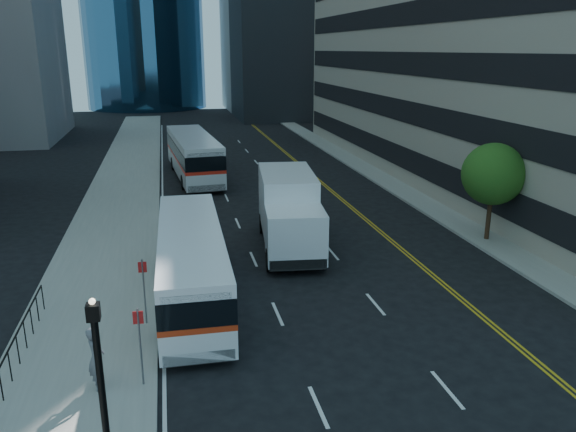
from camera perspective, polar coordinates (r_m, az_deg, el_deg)
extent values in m
plane|color=black|center=(21.17, 9.54, -11.24)|extent=(160.00, 160.00, 0.00)
cube|color=gray|center=(43.52, -16.20, 3.03)|extent=(5.00, 90.00, 0.15)
cube|color=gray|center=(46.35, 8.62, 4.31)|extent=(2.00, 90.00, 0.15)
cylinder|color=#332114|center=(31.27, 19.69, -0.27)|extent=(0.24, 0.24, 2.20)
sphere|color=#154B15|center=(30.70, 20.13, 4.02)|extent=(3.20, 3.20, 3.20)
cylinder|color=black|center=(13.70, -18.24, -17.83)|extent=(0.16, 0.16, 4.20)
cube|color=black|center=(12.58, -19.18, -9.19)|extent=(0.28, 0.28, 0.36)
cube|color=white|center=(23.24, -9.69, -6.31)|extent=(2.64, 11.38, 1.04)
cube|color=red|center=(23.01, -9.77, -4.90)|extent=(2.66, 11.40, 0.21)
cube|color=black|center=(22.82, -9.83, -3.69)|extent=(2.66, 11.40, 0.85)
cube|color=white|center=(22.59, -9.92, -2.00)|extent=(2.64, 11.38, 0.47)
cylinder|color=black|center=(20.33, -12.47, -11.16)|extent=(0.30, 0.95, 0.95)
cylinder|color=black|center=(20.36, -6.12, -10.78)|extent=(0.30, 0.95, 0.95)
cylinder|color=black|center=(26.20, -12.32, -4.66)|extent=(0.30, 0.95, 0.95)
cylinder|color=black|center=(26.23, -7.46, -4.39)|extent=(0.30, 0.95, 0.95)
cube|color=silver|center=(45.17, -9.54, 5.10)|extent=(3.83, 13.11, 1.18)
cube|color=red|center=(45.04, -9.59, 5.98)|extent=(3.85, 13.13, 0.24)
cube|color=black|center=(44.93, -9.62, 6.72)|extent=(3.85, 13.13, 0.97)
cube|color=silver|center=(44.80, -9.67, 7.74)|extent=(3.83, 13.11, 0.54)
cylinder|color=black|center=(41.35, -10.55, 3.38)|extent=(0.41, 1.10, 1.08)
cylinder|color=black|center=(41.69, -7.05, 3.65)|extent=(0.41, 1.10, 1.08)
cylinder|color=black|center=(48.48, -11.57, 5.26)|extent=(0.41, 1.10, 1.08)
cylinder|color=black|center=(48.77, -8.57, 5.48)|extent=(0.41, 1.10, 1.08)
cube|color=white|center=(25.73, 0.76, -1.95)|extent=(2.94, 2.74, 2.34)
cube|color=black|center=(24.59, 1.04, -1.75)|extent=(2.47, 0.34, 1.23)
cube|color=white|center=(29.26, -0.11, 1.72)|extent=(3.26, 5.62, 2.90)
cube|color=black|center=(28.57, 0.14, -2.16)|extent=(2.89, 7.55, 0.28)
cylinder|color=black|center=(25.78, -1.89, -4.47)|extent=(0.43, 1.10, 1.07)
cylinder|color=black|center=(26.05, 3.48, -4.27)|extent=(0.43, 1.10, 1.07)
cylinder|color=black|center=(31.04, -2.61, -0.78)|extent=(0.43, 1.10, 1.07)
cylinder|color=black|center=(31.26, 1.85, -0.65)|extent=(0.43, 1.10, 1.07)
imported|color=#5A5B62|center=(17.83, -18.91, -13.47)|extent=(0.65, 0.82, 1.98)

